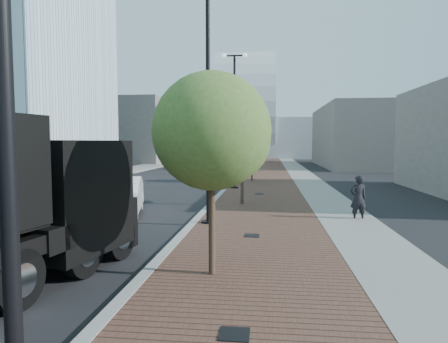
# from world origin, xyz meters

# --- Properties ---
(sidewalk) EXTENTS (7.00, 140.00, 0.12)m
(sidewalk) POSITION_xyz_m (3.50, 40.00, 0.06)
(sidewalk) COLOR #4C2D23
(sidewalk) RESTS_ON ground
(concrete_strip) EXTENTS (2.40, 140.00, 0.13)m
(concrete_strip) POSITION_xyz_m (6.20, 40.00, 0.07)
(concrete_strip) COLOR slate
(concrete_strip) RESTS_ON ground
(curb) EXTENTS (0.30, 140.00, 0.14)m
(curb) POSITION_xyz_m (0.00, 40.00, 0.07)
(curb) COLOR gray
(curb) RESTS_ON ground
(west_sidewalk) EXTENTS (4.00, 140.00, 0.12)m
(west_sidewalk) POSITION_xyz_m (-13.00, 40.00, 0.06)
(west_sidewalk) COLOR slate
(west_sidewalk) RESTS_ON ground
(white_sedan) EXTENTS (3.02, 5.45, 1.70)m
(white_sedan) POSITION_xyz_m (-3.67, 11.72, 0.85)
(white_sedan) COLOR silver
(white_sedan) RESTS_ON ground
(dark_car_mid) EXTENTS (3.98, 5.51, 1.39)m
(dark_car_mid) POSITION_xyz_m (-7.05, 43.26, 0.70)
(dark_car_mid) COLOR black
(dark_car_mid) RESTS_ON ground
(dark_car_far) EXTENTS (3.23, 4.71, 1.27)m
(dark_car_far) POSITION_xyz_m (-3.05, 36.86, 0.63)
(dark_car_far) COLOR black
(dark_car_far) RESTS_ON ground
(pedestrian) EXTENTS (0.79, 0.61, 1.93)m
(pedestrian) POSITION_xyz_m (6.64, 11.53, 0.96)
(pedestrian) COLOR black
(pedestrian) RESTS_ON ground
(streetlight_1) EXTENTS (1.44, 0.56, 9.21)m
(streetlight_1) POSITION_xyz_m (0.49, 10.00, 4.34)
(streetlight_1) COLOR black
(streetlight_1) RESTS_ON ground
(streetlight_2) EXTENTS (1.72, 0.56, 9.28)m
(streetlight_2) POSITION_xyz_m (0.60, 22.00, 4.82)
(streetlight_2) COLOR black
(streetlight_2) RESTS_ON ground
(streetlight_3) EXTENTS (1.44, 0.56, 9.21)m
(streetlight_3) POSITION_xyz_m (0.49, 34.00, 4.34)
(streetlight_3) COLOR black
(streetlight_3) RESTS_ON ground
(streetlight_4) EXTENTS (1.72, 0.56, 9.28)m
(streetlight_4) POSITION_xyz_m (0.60, 46.00, 4.82)
(streetlight_4) COLOR black
(streetlight_4) RESTS_ON ground
(traffic_mast) EXTENTS (5.09, 0.20, 8.00)m
(traffic_mast) POSITION_xyz_m (-0.30, 25.00, 4.98)
(traffic_mast) COLOR black
(traffic_mast) RESTS_ON ground
(tree_0) EXTENTS (2.81, 2.81, 4.95)m
(tree_0) POSITION_xyz_m (1.65, 4.02, 3.54)
(tree_0) COLOR #382619
(tree_0) RESTS_ON ground
(tree_1) EXTENTS (2.62, 2.62, 5.25)m
(tree_1) POSITION_xyz_m (1.65, 15.02, 3.92)
(tree_1) COLOR #382619
(tree_1) RESTS_ON ground
(tree_2) EXTENTS (2.41, 2.37, 4.48)m
(tree_2) POSITION_xyz_m (1.65, 27.02, 3.28)
(tree_2) COLOR #382619
(tree_2) RESTS_ON ground
(tree_3) EXTENTS (2.32, 2.26, 4.84)m
(tree_3) POSITION_xyz_m (1.65, 39.02, 3.69)
(tree_3) COLOR #382619
(tree_3) RESTS_ON ground
(convention_center) EXTENTS (50.00, 30.00, 50.00)m
(convention_center) POSITION_xyz_m (-2.00, 85.00, 6.00)
(convention_center) COLOR #B4BBBF
(convention_center) RESTS_ON ground
(commercial_block_nw) EXTENTS (14.00, 20.00, 10.00)m
(commercial_block_nw) POSITION_xyz_m (-20.00, 60.00, 5.00)
(commercial_block_nw) COLOR #605B57
(commercial_block_nw) RESTS_ON ground
(commercial_block_ne) EXTENTS (12.00, 22.00, 8.00)m
(commercial_block_ne) POSITION_xyz_m (16.00, 50.00, 4.00)
(commercial_block_ne) COLOR #625C58
(commercial_block_ne) RESTS_ON ground
(utility_cover_0) EXTENTS (0.50, 0.50, 0.02)m
(utility_cover_0) POSITION_xyz_m (2.40, 1.00, 0.13)
(utility_cover_0) COLOR black
(utility_cover_0) RESTS_ON sidewalk
(utility_cover_1) EXTENTS (0.50, 0.50, 0.02)m
(utility_cover_1) POSITION_xyz_m (2.40, 8.00, 0.13)
(utility_cover_1) COLOR black
(utility_cover_1) RESTS_ON sidewalk
(utility_cover_2) EXTENTS (0.50, 0.50, 0.02)m
(utility_cover_2) POSITION_xyz_m (2.40, 19.00, 0.13)
(utility_cover_2) COLOR black
(utility_cover_2) RESTS_ON sidewalk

